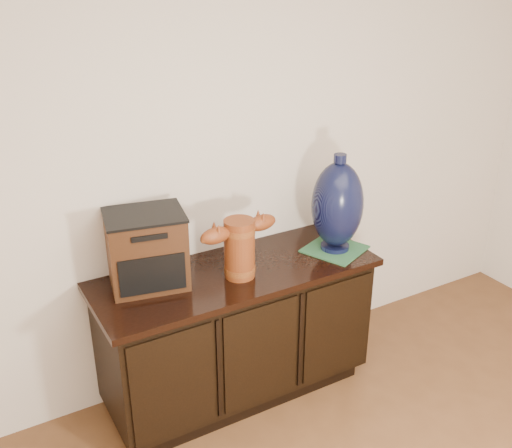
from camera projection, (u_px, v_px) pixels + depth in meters
sideboard at (237, 332)px, 3.17m from camera, size 1.46×0.56×0.75m
terracotta_vessel at (239, 245)px, 2.90m from camera, size 0.43×0.17×0.30m
tv_radio at (147, 249)px, 2.83m from camera, size 0.42×0.36×0.37m
green_mat at (335, 249)px, 3.23m from camera, size 0.37×0.37×0.01m
lamp_base at (337, 205)px, 3.13m from camera, size 0.36×0.36×0.53m
spray_can at (178, 259)px, 2.96m from camera, size 0.06×0.06×0.16m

